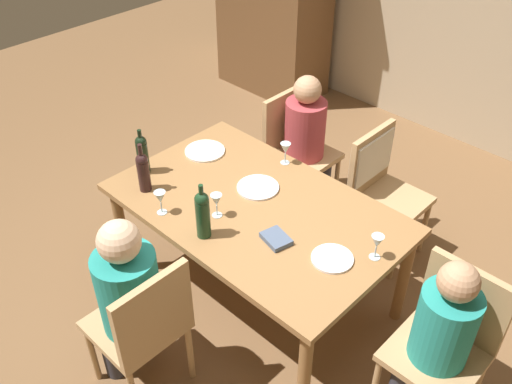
{
  "coord_description": "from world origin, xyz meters",
  "views": [
    {
      "loc": [
        1.78,
        -1.85,
        2.8
      ],
      "look_at": [
        0.0,
        0.0,
        0.83
      ],
      "focal_mm": 39.35,
      "sensor_mm": 36.0,
      "label": 1
    }
  ],
  "objects_px": {
    "person_man_bearded": "(127,295)",
    "wine_bottle_short_olive": "(143,171)",
    "chair_far_left": "(295,144)",
    "dinner_plate_guest_left": "(205,151)",
    "chair_far_right": "(378,177)",
    "wine_glass_far": "(216,201)",
    "dining_table": "(256,216)",
    "wine_glass_near_left": "(285,149)",
    "chair_right_end": "(447,336)",
    "wine_glass_near_right": "(377,242)",
    "wine_bottle_tall_green": "(142,153)",
    "dinner_plate_guest_right": "(258,187)",
    "dinner_plate_host": "(332,259)",
    "wine_glass_centre": "(160,198)",
    "chair_near": "(144,324)",
    "person_man_guest": "(307,136)",
    "wine_bottle_dark_red": "(203,213)",
    "person_woman_host": "(439,337)"
  },
  "relations": [
    {
      "from": "wine_bottle_tall_green",
      "to": "dinner_plate_guest_right",
      "type": "relative_size",
      "value": 1.19
    },
    {
      "from": "person_man_bearded",
      "to": "chair_near",
      "type": "bearing_deg",
      "value": -90.0
    },
    {
      "from": "chair_right_end",
      "to": "person_woman_host",
      "type": "relative_size",
      "value": 0.85
    },
    {
      "from": "dinner_plate_guest_left",
      "to": "dinner_plate_guest_right",
      "type": "distance_m",
      "value": 0.54
    },
    {
      "from": "wine_glass_centre",
      "to": "wine_glass_far",
      "type": "xyz_separation_m",
      "value": [
        0.25,
        0.2,
        0.0
      ]
    },
    {
      "from": "chair_far_left",
      "to": "dinner_plate_guest_left",
      "type": "height_order",
      "value": "chair_far_left"
    },
    {
      "from": "wine_bottle_dark_red",
      "to": "wine_glass_near_right",
      "type": "bearing_deg",
      "value": 32.97
    },
    {
      "from": "person_man_bearded",
      "to": "dinner_plate_host",
      "type": "height_order",
      "value": "person_man_bearded"
    },
    {
      "from": "chair_far_left",
      "to": "chair_near",
      "type": "bearing_deg",
      "value": 17.04
    },
    {
      "from": "chair_far_right",
      "to": "wine_glass_far",
      "type": "bearing_deg",
      "value": -17.59
    },
    {
      "from": "wine_glass_near_left",
      "to": "dinner_plate_guest_left",
      "type": "distance_m",
      "value": 0.56
    },
    {
      "from": "wine_glass_near_right",
      "to": "dinner_plate_host",
      "type": "relative_size",
      "value": 0.67
    },
    {
      "from": "dinner_plate_guest_left",
      "to": "person_man_guest",
      "type": "bearing_deg",
      "value": 68.99
    },
    {
      "from": "chair_right_end",
      "to": "person_woman_host",
      "type": "distance_m",
      "value": 0.15
    },
    {
      "from": "wine_bottle_tall_green",
      "to": "wine_glass_near_right",
      "type": "height_order",
      "value": "wine_bottle_tall_green"
    },
    {
      "from": "chair_far_right",
      "to": "wine_bottle_dark_red",
      "type": "xyz_separation_m",
      "value": [
        -0.29,
        -1.3,
        0.29
      ]
    },
    {
      "from": "person_man_guest",
      "to": "wine_glass_centre",
      "type": "height_order",
      "value": "person_man_guest"
    },
    {
      "from": "chair_far_left",
      "to": "dinner_plate_host",
      "type": "distance_m",
      "value": 1.46
    },
    {
      "from": "chair_right_end",
      "to": "wine_bottle_dark_red",
      "type": "xyz_separation_m",
      "value": [
        -1.26,
        -0.47,
        0.35
      ]
    },
    {
      "from": "person_man_guest",
      "to": "chair_far_right",
      "type": "bearing_deg",
      "value": 90.0
    },
    {
      "from": "person_man_guest",
      "to": "dinner_plate_host",
      "type": "xyz_separation_m",
      "value": [
        0.96,
        -0.96,
        0.09
      ]
    },
    {
      "from": "chair_far_right",
      "to": "wine_glass_centre",
      "type": "xyz_separation_m",
      "value": [
        -0.61,
        -1.34,
        0.24
      ]
    },
    {
      "from": "wine_bottle_short_olive",
      "to": "wine_glass_far",
      "type": "xyz_separation_m",
      "value": [
        0.5,
        0.13,
        -0.03
      ]
    },
    {
      "from": "chair_near",
      "to": "wine_bottle_dark_red",
      "type": "distance_m",
      "value": 0.65
    },
    {
      "from": "wine_bottle_short_olive",
      "to": "wine_glass_near_left",
      "type": "xyz_separation_m",
      "value": [
        0.42,
        0.8,
        -0.03
      ]
    },
    {
      "from": "wine_glass_centre",
      "to": "wine_glass_far",
      "type": "bearing_deg",
      "value": 39.28
    },
    {
      "from": "dinner_plate_host",
      "to": "person_woman_host",
      "type": "bearing_deg",
      "value": 2.09
    },
    {
      "from": "dining_table",
      "to": "chair_near",
      "type": "xyz_separation_m",
      "value": [
        0.09,
        -0.91,
        -0.12
      ]
    },
    {
      "from": "chair_far_left",
      "to": "person_man_bearded",
      "type": "relative_size",
      "value": 0.8
    },
    {
      "from": "wine_bottle_dark_red",
      "to": "wine_glass_far",
      "type": "bearing_deg",
      "value": 113.62
    },
    {
      "from": "person_man_bearded",
      "to": "wine_bottle_short_olive",
      "type": "relative_size",
      "value": 3.57
    },
    {
      "from": "wine_glass_far",
      "to": "chair_right_end",
      "type": "bearing_deg",
      "value": 13.0
    },
    {
      "from": "chair_right_end",
      "to": "wine_bottle_short_olive",
      "type": "relative_size",
      "value": 2.84
    },
    {
      "from": "chair_right_end",
      "to": "wine_bottle_tall_green",
      "type": "height_order",
      "value": "wine_bottle_tall_green"
    },
    {
      "from": "wine_bottle_short_olive",
      "to": "chair_right_end",
      "type": "bearing_deg",
      "value": 13.51
    },
    {
      "from": "person_man_bearded",
      "to": "dinner_plate_host",
      "type": "bearing_deg",
      "value": -36.01
    },
    {
      "from": "dining_table",
      "to": "wine_glass_near_left",
      "type": "bearing_deg",
      "value": 110.81
    },
    {
      "from": "wine_bottle_short_olive",
      "to": "chair_near",
      "type": "bearing_deg",
      "value": -39.41
    },
    {
      "from": "person_man_guest",
      "to": "wine_bottle_dark_red",
      "type": "xyz_separation_m",
      "value": [
        0.33,
        -1.3,
        0.24
      ]
    },
    {
      "from": "dining_table",
      "to": "wine_bottle_tall_green",
      "type": "relative_size",
      "value": 5.57
    },
    {
      "from": "person_man_guest",
      "to": "wine_glass_far",
      "type": "distance_m",
      "value": 1.18
    },
    {
      "from": "chair_far_right",
      "to": "wine_glass_centre",
      "type": "distance_m",
      "value": 1.49
    },
    {
      "from": "chair_near",
      "to": "dinner_plate_guest_left",
      "type": "height_order",
      "value": "chair_near"
    },
    {
      "from": "wine_glass_far",
      "to": "dinner_plate_host",
      "type": "height_order",
      "value": "wine_glass_far"
    },
    {
      "from": "dining_table",
      "to": "wine_glass_near_right",
      "type": "height_order",
      "value": "wine_glass_near_right"
    },
    {
      "from": "wine_glass_near_left",
      "to": "wine_glass_far",
      "type": "distance_m",
      "value": 0.68
    },
    {
      "from": "wine_glass_far",
      "to": "dinner_plate_host",
      "type": "relative_size",
      "value": 0.67
    },
    {
      "from": "wine_glass_near_left",
      "to": "dinner_plate_guest_right",
      "type": "xyz_separation_m",
      "value": [
        0.06,
        -0.32,
        -0.1
      ]
    },
    {
      "from": "chair_far_left",
      "to": "wine_bottle_tall_green",
      "type": "height_order",
      "value": "wine_bottle_tall_green"
    },
    {
      "from": "person_man_guest",
      "to": "wine_glass_near_right",
      "type": "relative_size",
      "value": 7.46
    }
  ]
}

